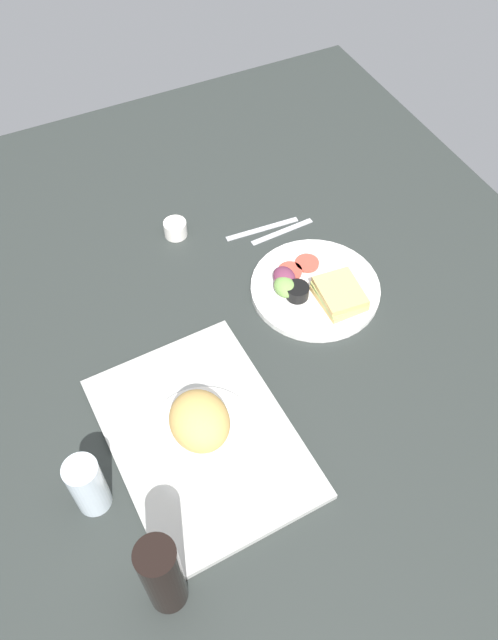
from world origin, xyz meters
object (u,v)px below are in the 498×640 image
bread_plate_near (201,427)px  knife (262,229)px  serving_tray (201,437)px  fork (282,231)px  plate_with_salad (315,288)px  drinking_glass (88,486)px  espresso_cup (175,229)px  soda_bottle (162,576)px

bread_plate_near → knife: size_ratio=1.14×
serving_tray → fork: (43.12, -40.24, -0.55)cm
plate_with_salad → fork: bearing=-6.7°
serving_tray → plate_with_salad: plate_with_salad is taller
drinking_glass → knife: bearing=-50.0°
serving_tray → espresso_cup: 56.23cm
bread_plate_near → drinking_glass: bearing=96.6°
bread_plate_near → knife: bearing=-37.9°
bread_plate_near → soda_bottle: size_ratio=1.02×
serving_tray → knife: 58.65cm
espresso_cup → bread_plate_near: bearing=163.3°
soda_bottle → espresso_cup: bearing=-22.6°
soda_bottle → fork: (66.92, -56.31, -10.34)cm
serving_tray → bread_plate_near: bread_plate_near is taller
soda_bottle → knife: (69.92, -52.31, -10.34)cm
plate_with_salad → fork: (20.65, -2.41, -1.42)cm
bread_plate_near → fork: bearing=-42.8°
plate_with_salad → drinking_glass: size_ratio=2.14×
drinking_glass → soda_bottle: (-20.83, -6.23, 3.67)cm
soda_bottle → espresso_cup: size_ratio=3.78×
soda_bottle → espresso_cup: (77.61, -32.34, -8.59)cm
bread_plate_near → drinking_glass: 22.50cm
fork → knife: bearing=-39.9°
serving_tray → drinking_glass: 23.32cm
serving_tray → soda_bottle: (-23.80, 16.07, 9.79)cm
drinking_glass → fork: 77.97cm
knife → soda_bottle: bearing=57.1°
bread_plate_near → espresso_cup: bread_plate_near is taller
knife → serving_tray: bearing=55.7°
serving_tray → bread_plate_near: bearing=-178.1°
drinking_glass → soda_bottle: size_ratio=0.65×
drinking_glass → soda_bottle: bearing=-163.3°
serving_tray → knife: (46.12, -36.24, -0.55)cm
drinking_glass → espresso_cup: (56.78, -38.57, -4.93)cm
bread_plate_near → espresso_cup: size_ratio=3.87×
plate_with_salad → fork: plate_with_salad is taller
soda_bottle → knife: 87.93cm
soda_bottle → serving_tray: bearing=-34.0°
plate_with_salad → espresso_cup: (31.35, 21.56, 0.33)cm
drinking_glass → serving_tray: bearing=-82.4°
plate_with_salad → bread_plate_near: bearing=121.1°
bread_plate_near → knife: 59.18cm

